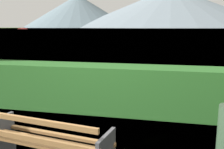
# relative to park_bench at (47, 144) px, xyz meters

# --- Properties ---
(water_surface) EXTENTS (620.00, 620.00, 0.00)m
(water_surface) POSITION_rel_park_bench_xyz_m (0.01, 306.09, -0.43)
(water_surface) COLOR #7A99A8
(water_surface) RESTS_ON ground_plane
(park_bench) EXTENTS (1.82, 0.84, 0.87)m
(park_bench) POSITION_rel_park_bench_xyz_m (0.00, 0.00, 0.00)
(park_bench) COLOR #A0703F
(park_bench) RESTS_ON ground_plane
(hedge_row) EXTENTS (12.81, 0.87, 1.08)m
(hedge_row) POSITION_rel_park_bench_xyz_m (0.01, 2.75, 0.11)
(hedge_row) COLOR #2D6B28
(hedge_row) RESTS_ON ground_plane
(fishing_boat_near) EXTENTS (8.32, 3.45, 1.59)m
(fishing_boat_near) POSITION_rel_park_bench_xyz_m (-127.13, 206.13, 0.14)
(fishing_boat_near) COLOR #B2332D
(fishing_boat_near) RESTS_ON water_surface
(distant_hills) EXTENTS (670.90, 411.07, 88.98)m
(distant_hills) POSITION_rel_park_bench_xyz_m (29.31, 564.06, 41.51)
(distant_hills) COLOR slate
(distant_hills) RESTS_ON ground_plane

